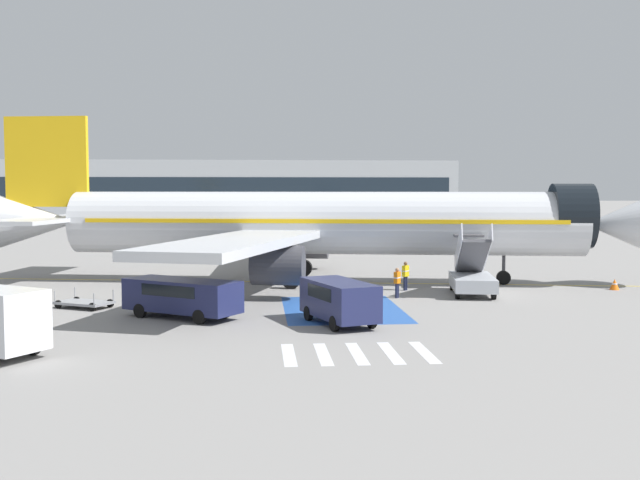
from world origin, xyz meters
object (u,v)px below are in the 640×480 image
Objects in this scene: service_van_1 at (339,298)px; fuel_tanker at (235,235)px; boarding_stairs_forward at (472,277)px; service_van_0 at (182,294)px; ground_crew_0 at (405,274)px; ground_crew_1 at (397,281)px; baggage_cart at (84,303)px; airliner at (313,223)px; terminal_building at (219,191)px; traffic_cone_0 at (615,284)px.

fuel_tanker is at bearing -100.04° from service_van_1.
boarding_stairs_forward reaches higher than service_van_0.
ground_crew_0 is 1.02× the size of ground_crew_1.
baggage_cart is 15.90m from ground_crew_1.
terminal_building is at bearing -163.15° from airliner.
ground_crew_0 is (10.34, -24.86, -0.77)m from fuel_tanker.
traffic_cone_0 is at bearing -145.44° from fuel_tanker.
ground_crew_1 is (9.31, -27.75, -0.79)m from fuel_tanker.
ground_crew_0 is at bearing 176.40° from traffic_cone_0.
boarding_stairs_forward is 95.78m from terminal_building.
terminal_building is (-27.02, 92.70, 5.01)m from traffic_cone_0.
airliner is 14.20m from service_van_0.
airliner reaches higher than ground_crew_1.
boarding_stairs_forward is at bearing -78.96° from terminal_building.
fuel_tanker is 14.29× the size of traffic_cone_0.
fuel_tanker is 0.11× the size of terminal_building.
boarding_stairs_forward is 3.43× the size of ground_crew_1.
service_van_0 reaches higher than baggage_cart.
boarding_stairs_forward reaches higher than baggage_cart.
fuel_tanker reaches higher than ground_crew_1.
service_van_0 is at bearing -94.11° from baggage_cart.
service_van_1 is (6.83, -2.17, 0.06)m from service_van_0.
service_van_0 is (-1.43, -32.98, -0.65)m from fuel_tanker.
fuel_tanker is 34.01m from traffic_cone_0.
service_van_1 is (0.05, -14.38, -2.52)m from airliner.
ground_crew_0 is (-3.30, 1.96, -0.05)m from boarding_stairs_forward.
ground_crew_1 is (3.91, 7.41, -0.21)m from service_van_1.
service_van_0 is 3.48× the size of ground_crew_1.
service_van_1 is at bearing -172.29° from ground_crew_1.
terminal_building reaches higher than boarding_stairs_forward.
service_van_1 is at bearing -84.37° from terminal_building.
airliner is 13.71× the size of baggage_cart.
ground_crew_0 is 93.27m from terminal_building.
baggage_cart is 1.87× the size of ground_crew_1.
boarding_stairs_forward is at bearing 146.52° from service_van_0.
service_van_0 is at bearing -11.29° from ground_crew_0.
fuel_tanker is 29.28m from ground_crew_1.
service_van_0 is (-6.78, -12.21, -2.59)m from airliner.
service_van_0 is 14.30m from ground_crew_0.
airliner is 0.49× the size of terminal_building.
service_van_1 is 7.74× the size of traffic_cone_0.
terminal_building is (-10.08, 102.24, 4.20)m from service_van_1.
baggage_cart is (-11.80, -8.97, -3.39)m from airliner.
boarding_stairs_forward is 8.81m from traffic_cone_0.
service_van_1 reaches higher than ground_crew_0.
airliner is 6.99m from ground_crew_0.
fuel_tanker reaches higher than baggage_cart.
service_van_0 is 1.86× the size of baggage_cart.
traffic_cone_0 is (16.99, -4.84, -3.34)m from airliner.
ground_crew_1 reaches higher than baggage_cart.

